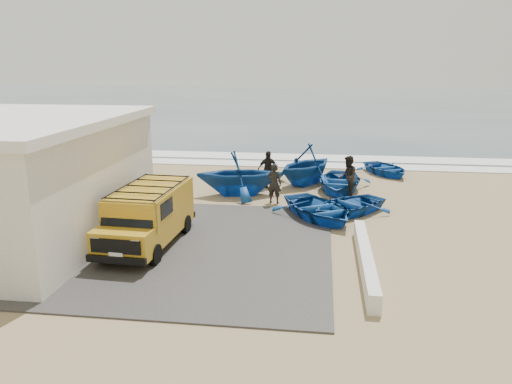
{
  "coord_description": "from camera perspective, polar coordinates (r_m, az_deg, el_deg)",
  "views": [
    {
      "loc": [
        3.55,
        -17.43,
        6.15
      ],
      "look_at": [
        1.11,
        1.02,
        1.2
      ],
      "focal_mm": 35.0,
      "sensor_mm": 36.0,
      "label": 1
    }
  ],
  "objects": [
    {
      "name": "ground",
      "position": [
        18.82,
        -3.77,
        -4.21
      ],
      "size": [
        160.0,
        160.0,
        0.0
      ],
      "primitive_type": "plane",
      "color": "#9C835A"
    },
    {
      "name": "fisherman_middle",
      "position": [
        23.14,
        10.46,
        1.71
      ],
      "size": [
        0.75,
        0.95,
        1.94
      ],
      "primitive_type": "imported",
      "rotation": [
        0.0,
        0.0,
        -1.59
      ],
      "color": "black",
      "rests_on": "ground"
    },
    {
      "name": "surf_wash",
      "position": [
        32.7,
        1.17,
        4.09
      ],
      "size": [
        180.0,
        2.2,
        0.04
      ],
      "primitive_type": "cube",
      "color": "white",
      "rests_on": "ground"
    },
    {
      "name": "fisherman_front",
      "position": [
        21.88,
        2.09,
        0.99
      ],
      "size": [
        0.72,
        0.54,
        1.79
      ],
      "primitive_type": "imported",
      "rotation": [
        0.0,
        0.0,
        2.96
      ],
      "color": "black",
      "rests_on": "ground"
    },
    {
      "name": "van",
      "position": [
        17.27,
        -12.23,
        -2.48
      ],
      "size": [
        2.12,
        4.83,
        2.03
      ],
      "rotation": [
        0.0,
        0.0,
        -0.05
      ],
      "color": "gold",
      "rests_on": "ground"
    },
    {
      "name": "surf_line",
      "position": [
        30.26,
        0.64,
        3.23
      ],
      "size": [
        180.0,
        1.6,
        0.06
      ],
      "primitive_type": "cube",
      "color": "white",
      "rests_on": "ground"
    },
    {
      "name": "boat_near_left",
      "position": [
        19.98,
        7.17,
        -1.89
      ],
      "size": [
        4.55,
        4.94,
        0.83
      ],
      "primitive_type": "imported",
      "rotation": [
        0.0,
        0.0,
        0.54
      ],
      "color": "#134896",
      "rests_on": "ground"
    },
    {
      "name": "boat_far_right",
      "position": [
        28.37,
        14.63,
        2.61
      ],
      "size": [
        3.66,
        4.09,
        0.7
      ],
      "primitive_type": "imported",
      "rotation": [
        0.0,
        0.0,
        0.46
      ],
      "color": "#134896",
      "rests_on": "ground"
    },
    {
      "name": "slab",
      "position": [
        17.5,
        -11.53,
        -5.9
      ],
      "size": [
        12.0,
        10.0,
        0.05
      ],
      "primitive_type": "cube",
      "color": "#3E3C39",
      "rests_on": "ground"
    },
    {
      "name": "fisherman_back",
      "position": [
        24.62,
        1.36,
        2.61
      ],
      "size": [
        1.15,
        0.9,
        1.83
      ],
      "primitive_type": "imported",
      "rotation": [
        0.0,
        0.0,
        0.49
      ],
      "color": "black",
      "rests_on": "ground"
    },
    {
      "name": "boat_mid_right",
      "position": [
        24.44,
        9.46,
        1.17
      ],
      "size": [
        3.44,
        4.51,
        0.87
      ],
      "primitive_type": "imported",
      "rotation": [
        0.0,
        0.0,
        -0.11
      ],
      "color": "#134896",
      "rests_on": "ground"
    },
    {
      "name": "boat_mid_left",
      "position": [
        23.2,
        -1.94,
        2.15
      ],
      "size": [
        4.55,
        4.14,
        2.07
      ],
      "primitive_type": "imported",
      "rotation": [
        0.0,
        0.0,
        1.78
      ],
      "color": "#134896",
      "rests_on": "ground"
    },
    {
      "name": "ocean",
      "position": [
        73.77,
        4.82,
        10.06
      ],
      "size": [
        180.0,
        88.0,
        0.01
      ],
      "primitive_type": "cube",
      "color": "#385166",
      "rests_on": "ground"
    },
    {
      "name": "boat_far_left",
      "position": [
        25.34,
        5.76,
        3.17
      ],
      "size": [
        4.97,
        5.13,
        2.07
      ],
      "primitive_type": "imported",
      "rotation": [
        0.0,
        0.0,
        -0.57
      ],
      "color": "#134896",
      "rests_on": "ground"
    },
    {
      "name": "parapet",
      "position": [
        15.64,
        12.4,
        -7.53
      ],
      "size": [
        0.35,
        6.0,
        0.55
      ],
      "primitive_type": "cube",
      "color": "silver",
      "rests_on": "ground"
    },
    {
      "name": "boat_near_right",
      "position": [
        20.8,
        10.38,
        -1.48
      ],
      "size": [
        4.38,
        4.35,
        0.75
      ],
      "primitive_type": "imported",
      "rotation": [
        0.0,
        0.0,
        -0.8
      ],
      "color": "#134896",
      "rests_on": "ground"
    }
  ]
}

